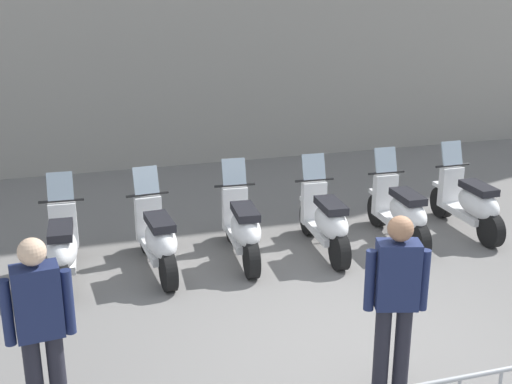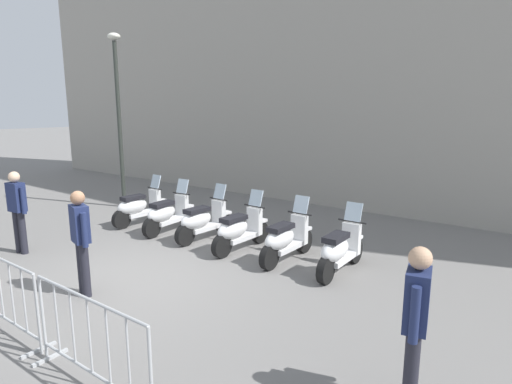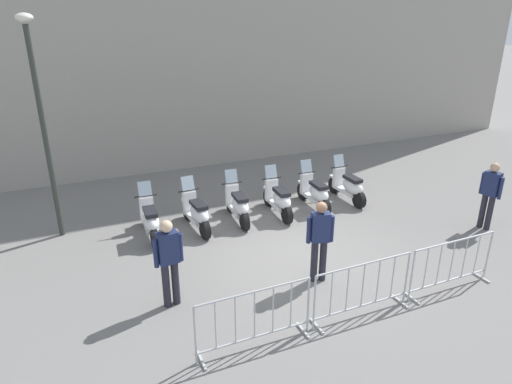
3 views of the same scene
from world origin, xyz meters
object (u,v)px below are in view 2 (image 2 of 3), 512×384
motorcycle_4 (285,239)px  motorcycle_2 (203,221)px  barrier_segment_2 (90,344)px  officer_near_row_end (17,207)px  motorcycle_3 (239,230)px  motorcycle_5 (340,250)px  officer_mid_plaza (81,237)px  officer_by_barriers (415,321)px  motorcycle_0 (139,207)px  barrier_segment_1 (1,294)px  street_lamp (118,103)px  motorcycle_1 (168,214)px

motorcycle_4 → motorcycle_2: bearing=-175.4°
motorcycle_2 → motorcycle_4: bearing=4.6°
barrier_segment_2 → officer_near_row_end: bearing=168.0°
motorcycle_3 → motorcycle_5: bearing=8.1°
motorcycle_5 → motorcycle_3: bearing=-171.9°
officer_mid_plaza → officer_near_row_end: bearing=178.7°
motorcycle_4 → barrier_segment_2: motorcycle_4 is taller
motorcycle_4 → officer_mid_plaza: size_ratio=1.00×
motorcycle_3 → officer_near_row_end: size_ratio=1.00×
motorcycle_5 → officer_by_barriers: size_ratio=1.00×
motorcycle_5 → officer_near_row_end: (-5.54, -3.48, 0.53)m
officer_near_row_end → barrier_segment_2: bearing=-12.0°
motorcycle_0 → motorcycle_4: same height
motorcycle_3 → officer_mid_plaza: (-0.35, -3.23, 0.53)m
motorcycle_2 → officer_near_row_end: 3.84m
barrier_segment_1 → motorcycle_3: bearing=88.8°
motorcycle_5 → officer_mid_plaza: bearing=-126.2°
motorcycle_4 → motorcycle_5: size_ratio=1.00×
officer_mid_plaza → motorcycle_4: bearing=66.5°
motorcycle_0 → motorcycle_5: size_ratio=1.00×
officer_mid_plaza → officer_by_barriers: 5.10m
motorcycle_0 → motorcycle_2: same height
motorcycle_0 → barrier_segment_1: bearing=-52.2°
barrier_segment_2 → motorcycle_4: bearing=100.9°
barrier_segment_2 → officer_near_row_end: (-5.27, 1.12, 0.46)m
motorcycle_2 → street_lamp: street_lamp is taller
motorcycle_3 → officer_near_row_end: (-3.29, -3.17, 0.53)m
motorcycle_0 → officer_near_row_end: 2.95m
motorcycle_1 → street_lamp: (-3.22, 0.73, 2.67)m
motorcycle_3 → barrier_segment_1: motorcycle_3 is taller
motorcycle_5 → motorcycle_0: bearing=-174.1°
motorcycle_3 → officer_near_row_end: bearing=-136.1°
motorcycle_3 → officer_by_barriers: size_ratio=1.00×
officer_near_row_end → officer_by_barriers: size_ratio=1.00×
motorcycle_3 → officer_near_row_end: 4.60m
motorcycle_0 → officer_near_row_end: size_ratio=1.00×
barrier_segment_1 → officer_near_row_end: (-3.20, 1.34, 0.46)m
motorcycle_2 → officer_mid_plaza: size_ratio=1.00×
barrier_segment_1 → officer_by_barriers: size_ratio=1.15×
officer_near_row_end → officer_by_barriers: same height
motorcycle_5 → officer_by_barriers: 3.62m
officer_mid_plaza → officer_by_barriers: bearing=10.4°
motorcycle_5 → officer_near_row_end: officer_near_row_end is taller
motorcycle_1 → motorcycle_5: 4.52m
officer_by_barriers → officer_near_row_end: bearing=-173.9°
motorcycle_0 → motorcycle_1: size_ratio=1.00×
officer_mid_plaza → motorcycle_1: bearing=122.0°
motorcycle_3 → street_lamp: size_ratio=0.34×
barrier_segment_2 → motorcycle_2: bearing=126.2°
motorcycle_5 → barrier_segment_2: (-0.27, -4.61, 0.07)m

